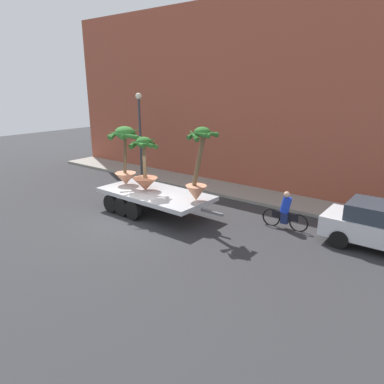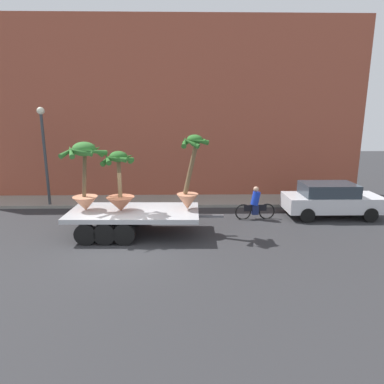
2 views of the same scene
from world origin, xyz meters
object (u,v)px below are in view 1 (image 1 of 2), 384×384
Objects in this scene: potted_palm_rear at (145,168)px; potted_palm_front at (125,153)px; potted_palm_middle at (198,168)px; cyclist at (285,212)px; flatbed_trailer at (151,196)px; street_lamp at (140,124)px.

potted_palm_front reaches higher than potted_palm_rear.
potted_palm_front is at bearing 174.69° from potted_palm_rear.
cyclist is at bearing 29.88° from potted_palm_middle.
potted_palm_rear reaches higher than flatbed_trailer.
street_lamp is (-10.09, 2.18, 2.56)m from cyclist.
potted_palm_rear is 6.14m from street_lamp.
potted_palm_middle is 4.07m from potted_palm_front.
street_lamp reaches higher than potted_palm_middle.
potted_palm_middle is 1.60× the size of cyclist.
potted_palm_middle is at bearing 1.21° from potted_palm_front.
potted_palm_front is at bearing 178.13° from flatbed_trailer.
potted_palm_front is at bearing -178.79° from potted_palm_middle.
street_lamp reaches higher than potted_palm_front.
potted_palm_front is (-1.61, 0.05, 1.72)m from flatbed_trailer.
potted_palm_front is at bearing -52.27° from street_lamp.
flatbed_trailer is 5.72m from cyclist.
street_lamp reaches higher than flatbed_trailer.
cyclist is at bearing 14.24° from potted_palm_front.
flatbed_trailer is at bearing -40.68° from street_lamp.
flatbed_trailer is at bearing -161.28° from cyclist.
potted_palm_front is at bearing -165.76° from cyclist.
potted_palm_front is 7.47m from cyclist.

